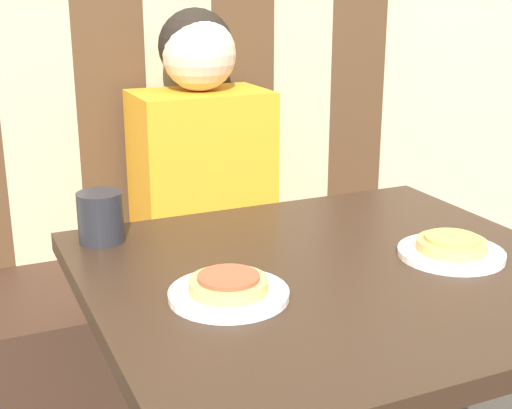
{
  "coord_description": "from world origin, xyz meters",
  "views": [
    {
      "loc": [
        -0.57,
        -0.95,
        1.17
      ],
      "look_at": [
        0.0,
        0.33,
        0.74
      ],
      "focal_mm": 50.0,
      "sensor_mm": 36.0,
      "label": 1
    }
  ],
  "objects_px": {
    "pizza_right": "(452,244)",
    "person": "(201,145)",
    "plate_right": "(451,253)",
    "pizza_left": "(229,284)",
    "drinking_cup": "(101,217)",
    "plate_left": "(229,294)"
  },
  "relations": [
    {
      "from": "plate_left",
      "to": "pizza_left",
      "type": "xyz_separation_m",
      "value": [
        0.0,
        0.0,
        0.02
      ]
    },
    {
      "from": "pizza_right",
      "to": "person",
      "type": "bearing_deg",
      "value": 106.66
    },
    {
      "from": "plate_left",
      "to": "plate_right",
      "type": "height_order",
      "value": "same"
    },
    {
      "from": "person",
      "to": "pizza_left",
      "type": "relative_size",
      "value": 5.17
    },
    {
      "from": "plate_right",
      "to": "pizza_left",
      "type": "bearing_deg",
      "value": 180.0
    },
    {
      "from": "drinking_cup",
      "to": "plate_right",
      "type": "bearing_deg",
      "value": -31.23
    },
    {
      "from": "plate_left",
      "to": "pizza_left",
      "type": "relative_size",
      "value": 1.52
    },
    {
      "from": "pizza_right",
      "to": "drinking_cup",
      "type": "relative_size",
      "value": 1.3
    },
    {
      "from": "person",
      "to": "pizza_right",
      "type": "xyz_separation_m",
      "value": [
        0.21,
        -0.69,
        -0.05
      ]
    },
    {
      "from": "plate_left",
      "to": "plate_right",
      "type": "bearing_deg",
      "value": 0.0
    },
    {
      "from": "plate_right",
      "to": "pizza_right",
      "type": "relative_size",
      "value": 1.52
    },
    {
      "from": "person",
      "to": "pizza_right",
      "type": "distance_m",
      "value": 0.73
    },
    {
      "from": "pizza_right",
      "to": "drinking_cup",
      "type": "xyz_separation_m",
      "value": [
        -0.53,
        0.32,
        0.02
      ]
    },
    {
      "from": "pizza_right",
      "to": "plate_left",
      "type": "bearing_deg",
      "value": -180.0
    },
    {
      "from": "pizza_right",
      "to": "plate_right",
      "type": "bearing_deg",
      "value": -14.04
    },
    {
      "from": "plate_right",
      "to": "pizza_left",
      "type": "relative_size",
      "value": 1.52
    },
    {
      "from": "plate_left",
      "to": "drinking_cup",
      "type": "bearing_deg",
      "value": 110.26
    },
    {
      "from": "person",
      "to": "plate_right",
      "type": "height_order",
      "value": "person"
    },
    {
      "from": "plate_left",
      "to": "plate_right",
      "type": "relative_size",
      "value": 1.0
    },
    {
      "from": "plate_right",
      "to": "drinking_cup",
      "type": "relative_size",
      "value": 1.97
    },
    {
      "from": "person",
      "to": "pizza_right",
      "type": "relative_size",
      "value": 5.17
    },
    {
      "from": "pizza_right",
      "to": "drinking_cup",
      "type": "distance_m",
      "value": 0.63
    }
  ]
}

